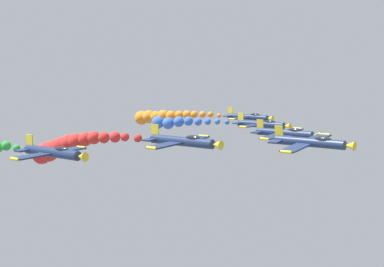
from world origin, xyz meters
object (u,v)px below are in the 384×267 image
(airplane_lead, at_px, (311,142))
(airplane_left_outer, at_px, (262,124))
(airplane_trailing, at_px, (248,117))
(airplane_right_inner, at_px, (183,141))
(airplane_right_outer, at_px, (53,152))
(airplane_left_inner, at_px, (285,133))

(airplane_lead, relative_size, airplane_left_outer, 1.00)
(airplane_lead, distance_m, airplane_trailing, 46.30)
(airplane_right_inner, height_order, airplane_right_outer, airplane_right_inner)
(airplane_trailing, bearing_deg, airplane_left_inner, 44.39)
(airplane_right_outer, bearing_deg, airplane_right_inner, 135.39)
(airplane_right_inner, bearing_deg, airplane_trailing, -154.36)
(airplane_left_inner, distance_m, airplane_trailing, 30.60)
(airplane_left_inner, relative_size, airplane_left_outer, 1.00)
(airplane_left_inner, height_order, airplane_right_outer, airplane_left_inner)
(airplane_left_outer, bearing_deg, airplane_trailing, -137.20)
(airplane_left_inner, relative_size, airplane_trailing, 1.00)
(airplane_lead, bearing_deg, airplane_trailing, -136.52)
(airplane_left_inner, relative_size, airplane_right_outer, 1.00)
(airplane_right_outer, bearing_deg, airplane_left_inner, 162.68)
(airplane_left_inner, height_order, airplane_right_inner, airplane_right_inner)
(airplane_lead, relative_size, airplane_right_inner, 1.00)
(airplane_right_outer, height_order, airplane_trailing, airplane_trailing)
(airplane_right_outer, distance_m, airplane_trailing, 56.10)
(airplane_left_inner, bearing_deg, airplane_right_inner, -0.07)
(airplane_right_outer, relative_size, airplane_trailing, 1.00)
(airplane_left_inner, relative_size, airplane_right_inner, 1.00)
(airplane_right_inner, xyz_separation_m, airplane_right_outer, (10.45, -10.30, -1.09))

